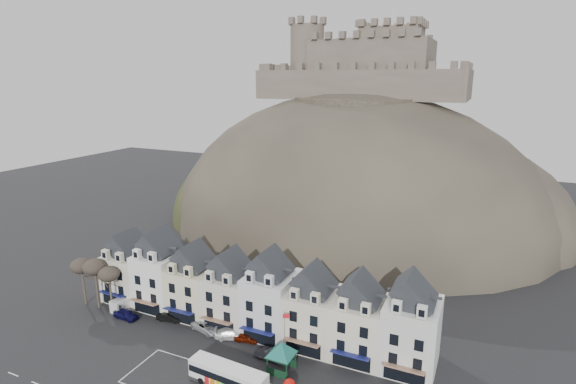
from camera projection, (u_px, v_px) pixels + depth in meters
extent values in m
cube|color=silver|center=(131.00, 275.00, 77.78)|extent=(6.80, 8.00, 8.00)
cube|color=black|center=(128.00, 247.00, 76.49)|extent=(6.80, 5.76, 2.80)
cube|color=silver|center=(106.00, 254.00, 73.99)|extent=(1.20, 0.80, 1.60)
cube|color=silver|center=(120.00, 257.00, 72.79)|extent=(1.20, 0.80, 1.60)
cube|color=black|center=(115.00, 299.00, 74.89)|extent=(5.10, 0.06, 2.20)
cube|color=navy|center=(111.00, 294.00, 73.98)|extent=(5.10, 1.29, 0.43)
cube|color=white|center=(162.00, 279.00, 74.91)|extent=(6.80, 8.00, 9.20)
cube|color=black|center=(160.00, 246.00, 73.47)|extent=(6.80, 5.76, 2.80)
cube|color=white|center=(137.00, 254.00, 70.97)|extent=(1.20, 0.80, 1.60)
cube|color=white|center=(152.00, 257.00, 69.77)|extent=(1.20, 0.80, 1.60)
cube|color=black|center=(147.00, 308.00, 72.17)|extent=(5.10, 0.06, 2.20)
cube|color=maroon|center=(143.00, 302.00, 71.25)|extent=(5.10, 1.29, 0.43)
cube|color=beige|center=(196.00, 290.00, 72.33)|extent=(6.80, 8.00, 8.00)
cube|color=black|center=(194.00, 260.00, 71.05)|extent=(6.80, 5.76, 2.80)
cube|color=beige|center=(172.00, 268.00, 68.54)|extent=(1.20, 0.80, 1.60)
cube|color=beige|center=(188.00, 272.00, 67.35)|extent=(1.20, 0.80, 1.60)
cube|color=black|center=(181.00, 317.00, 69.44)|extent=(5.10, 0.06, 2.20)
cube|color=navy|center=(178.00, 311.00, 68.53)|extent=(5.10, 1.29, 0.43)
cube|color=silver|center=(232.00, 298.00, 69.61)|extent=(6.80, 8.00, 8.00)
cube|color=black|center=(231.00, 267.00, 68.33)|extent=(6.80, 5.76, 2.80)
cube|color=silver|center=(210.00, 276.00, 65.82)|extent=(1.20, 0.80, 1.60)
cube|color=silver|center=(227.00, 280.00, 64.62)|extent=(1.20, 0.80, 1.60)
cube|color=black|center=(219.00, 326.00, 66.72)|extent=(5.10, 0.06, 2.20)
cube|color=maroon|center=(216.00, 321.00, 65.81)|extent=(5.10, 1.29, 0.43)
cube|color=silver|center=(271.00, 303.00, 66.74)|extent=(6.80, 8.00, 9.20)
cube|color=black|center=(271.00, 267.00, 65.31)|extent=(6.80, 5.76, 2.80)
cube|color=silver|center=(250.00, 277.00, 62.80)|extent=(1.20, 0.80, 1.60)
cube|color=silver|center=(269.00, 281.00, 61.61)|extent=(1.20, 0.80, 1.60)
cube|color=black|center=(259.00, 337.00, 64.00)|extent=(5.10, 0.06, 2.20)
cube|color=navy|center=(257.00, 331.00, 63.09)|extent=(5.10, 1.29, 0.43)
cube|color=silver|center=(314.00, 317.00, 64.17)|extent=(6.80, 8.00, 8.00)
cube|color=black|center=(315.00, 283.00, 62.88)|extent=(6.80, 5.76, 2.80)
cube|color=silver|center=(295.00, 294.00, 60.38)|extent=(1.20, 0.80, 1.60)
cube|color=silver|center=(315.00, 299.00, 59.18)|extent=(1.20, 0.80, 1.60)
cube|color=black|center=(303.00, 348.00, 61.28)|extent=(5.10, 0.06, 2.20)
cube|color=maroon|center=(301.00, 343.00, 60.37)|extent=(5.10, 1.29, 0.43)
cube|color=#ECE7CD|center=(360.00, 327.00, 61.45)|extent=(6.80, 8.00, 8.00)
cube|color=black|center=(362.00, 293.00, 60.16)|extent=(6.80, 5.76, 2.80)
cube|color=#ECE7CD|center=(343.00, 304.00, 57.66)|extent=(1.20, 0.80, 1.60)
cube|color=#ECE7CD|center=(366.00, 309.00, 56.46)|extent=(1.20, 0.80, 1.60)
cube|color=black|center=(351.00, 361.00, 58.56)|extent=(5.10, 0.06, 2.20)
cube|color=navy|center=(350.00, 355.00, 57.64)|extent=(5.10, 1.29, 0.43)
cube|color=silver|center=(411.00, 335.00, 58.57)|extent=(6.80, 8.00, 9.20)
cube|color=black|center=(414.00, 294.00, 57.14)|extent=(6.80, 5.76, 2.80)
cube|color=silver|center=(397.00, 307.00, 54.64)|extent=(1.20, 0.80, 1.60)
cube|color=silver|center=(422.00, 312.00, 53.44)|extent=(1.20, 0.80, 1.60)
cube|color=black|center=(404.00, 375.00, 55.83)|extent=(5.10, 0.06, 2.20)
cube|color=maroon|center=(404.00, 369.00, 54.92)|extent=(5.10, 1.29, 0.43)
ellipsoid|color=#312B26|center=(352.00, 225.00, 116.89)|extent=(96.00, 76.00, 68.00)
ellipsoid|color=#253219|center=(267.00, 220.00, 120.40)|extent=(52.00, 44.00, 42.00)
ellipsoid|color=#312B26|center=(451.00, 233.00, 110.81)|extent=(56.00, 48.00, 46.00)
ellipsoid|color=#253219|center=(319.00, 240.00, 106.14)|extent=(40.00, 28.00, 28.00)
ellipsoid|color=#312B26|center=(380.00, 246.00, 102.30)|extent=(36.00, 28.00, 24.00)
cylinder|color=#312B26|center=(357.00, 104.00, 109.23)|extent=(30.00, 30.00, 3.00)
cube|color=brown|center=(353.00, 85.00, 104.59)|extent=(48.00, 2.20, 7.00)
cube|color=brown|center=(374.00, 84.00, 122.24)|extent=(48.00, 2.20, 7.00)
cube|color=brown|center=(278.00, 84.00, 123.02)|extent=(2.20, 22.00, 7.00)
cube|color=brown|center=(465.00, 85.00, 103.81)|extent=(2.20, 22.00, 7.00)
cube|color=brown|center=(373.00, 62.00, 111.25)|extent=(28.00, 18.00, 10.00)
cube|color=brown|center=(391.00, 56.00, 111.05)|extent=(14.00, 12.00, 13.00)
cylinder|color=brown|center=(307.00, 62.00, 114.13)|extent=(8.40, 8.40, 18.00)
cylinder|color=silver|center=(393.00, 17.00, 108.82)|extent=(0.16, 0.16, 5.00)
cylinder|color=#3E3627|center=(84.00, 288.00, 75.28)|extent=(0.32, 0.32, 5.74)
ellipsoid|color=#383028|center=(81.00, 266.00, 74.27)|extent=(3.61, 3.61, 2.54)
cylinder|color=#3E3627|center=(97.00, 291.00, 74.05)|extent=(0.32, 0.32, 6.02)
ellipsoid|color=#383028|center=(95.00, 267.00, 72.99)|extent=(3.78, 3.78, 2.67)
cylinder|color=#3E3627|center=(111.00, 296.00, 72.92)|extent=(0.32, 0.32, 5.46)
ellipsoid|color=#383028|center=(109.00, 274.00, 71.95)|extent=(3.43, 3.43, 2.42)
cube|color=white|center=(228.00, 375.00, 55.14)|extent=(10.58, 3.03, 2.39)
cube|color=black|center=(228.00, 374.00, 55.10)|extent=(10.37, 3.09, 0.90)
cube|color=white|center=(228.00, 367.00, 54.87)|extent=(10.36, 2.93, 0.24)
cube|color=orange|center=(264.00, 382.00, 52.55)|extent=(0.13, 1.14, 0.27)
cylinder|color=black|center=(201.00, 381.00, 56.06)|extent=(0.93, 0.36, 0.91)
cylinder|color=black|center=(212.00, 371.00, 57.90)|extent=(0.93, 0.36, 0.91)
cube|color=black|center=(277.00, 355.00, 60.06)|extent=(0.15, 0.15, 2.42)
cube|color=black|center=(295.00, 360.00, 58.93)|extent=(0.15, 0.15, 2.42)
cube|color=black|center=(267.00, 366.00, 57.67)|extent=(0.15, 0.15, 2.42)
cube|color=black|center=(286.00, 372.00, 56.54)|extent=(0.15, 0.15, 2.42)
cube|color=black|center=(281.00, 355.00, 58.00)|extent=(3.38, 3.38, 0.12)
cone|color=#135655|center=(281.00, 349.00, 57.78)|extent=(6.68, 6.68, 1.82)
cylinder|color=silver|center=(282.00, 337.00, 59.84)|extent=(0.11, 0.11, 7.29)
cube|color=red|center=(286.00, 316.00, 59.02)|extent=(0.96, 0.33, 0.64)
cube|color=silver|center=(125.00, 303.00, 74.12)|extent=(2.74, 4.84, 2.08)
cube|color=black|center=(125.00, 301.00, 74.03)|extent=(1.87, 0.40, 0.89)
imported|color=#0D0C3D|center=(126.00, 314.00, 71.20)|extent=(4.40, 1.92, 1.48)
imported|color=black|center=(170.00, 317.00, 70.56)|extent=(4.25, 2.15, 1.34)
imported|color=#B6BABF|center=(207.00, 326.00, 67.77)|extent=(5.51, 3.48, 1.44)
imported|color=white|center=(232.00, 333.00, 65.87)|extent=(5.52, 4.02, 1.48)
imported|color=#591405|center=(247.00, 338.00, 65.03)|extent=(3.83, 2.10, 1.24)
imported|color=black|center=(270.00, 355.00, 60.82)|extent=(4.43, 1.61, 1.45)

